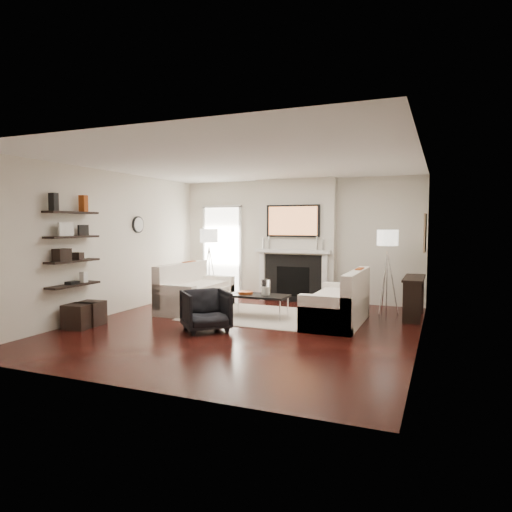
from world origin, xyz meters
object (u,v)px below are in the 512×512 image
at_px(loveseat_left_base, 196,299).
at_px(lamp_left_shade, 209,236).
at_px(loveseat_right_base, 336,311).
at_px(ottoman_near, 90,313).
at_px(coffee_table, 258,296).
at_px(armchair, 206,309).
at_px(lamp_right_shade, 388,238).

relative_size(loveseat_left_base, lamp_left_shade, 4.50).
height_order(loveseat_right_base, ottoman_near, loveseat_right_base).
relative_size(loveseat_right_base, coffee_table, 1.64).
bearing_deg(ottoman_near, loveseat_left_base, 62.49).
distance_m(armchair, ottoman_near, 2.06).
bearing_deg(loveseat_right_base, loveseat_left_base, 176.46).
bearing_deg(coffee_table, ottoman_near, -145.31).
distance_m(loveseat_right_base, ottoman_near, 4.20).
height_order(loveseat_right_base, lamp_right_shade, lamp_right_shade).
bearing_deg(loveseat_left_base, ottoman_near, -117.51).
bearing_deg(coffee_table, armchair, -106.72).
xyz_separation_m(loveseat_left_base, loveseat_right_base, (2.86, -0.18, 0.00)).
xyz_separation_m(armchair, ottoman_near, (-2.02, -0.38, -0.16)).
distance_m(coffee_table, lamp_left_shade, 2.52).
relative_size(coffee_table, armchair, 1.54).
distance_m(coffee_table, ottoman_near, 2.93).
distance_m(armchair, lamp_left_shade, 3.24).
height_order(lamp_left_shade, lamp_right_shade, same).
bearing_deg(armchair, lamp_left_shade, 73.03).
bearing_deg(lamp_right_shade, loveseat_right_base, -116.91).
distance_m(lamp_right_shade, ottoman_near, 5.59).
bearing_deg(lamp_right_shade, ottoman_near, -146.04).
bearing_deg(ottoman_near, armchair, 10.70).
height_order(loveseat_left_base, lamp_left_shade, lamp_left_shade).
relative_size(loveseat_left_base, armchair, 2.51).
bearing_deg(lamp_left_shade, coffee_table, -38.86).
bearing_deg(armchair, lamp_right_shade, 2.59).
bearing_deg(loveseat_left_base, lamp_right_shade, 18.18).
height_order(loveseat_left_base, lamp_right_shade, lamp_right_shade).
relative_size(loveseat_left_base, lamp_right_shade, 4.50).
xyz_separation_m(loveseat_left_base, armchair, (1.04, -1.50, 0.15)).
bearing_deg(ottoman_near, loveseat_right_base, 23.94).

